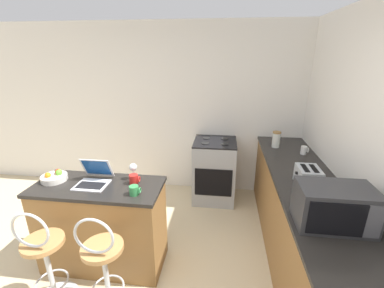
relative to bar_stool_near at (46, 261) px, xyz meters
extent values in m
cube|color=silver|center=(0.72, 2.35, 0.83)|extent=(12.00, 0.06, 2.60)
cube|color=olive|center=(0.26, 0.53, -0.02)|extent=(1.23, 0.52, 0.90)
cube|color=black|center=(0.26, 0.53, 0.45)|extent=(1.26, 0.55, 0.03)
cube|color=olive|center=(2.32, 0.79, -0.02)|extent=(0.64, 3.06, 0.90)
cube|color=black|center=(2.32, 0.79, 0.45)|extent=(0.67, 3.09, 0.03)
cylinder|color=silver|center=(0.00, 0.02, -0.14)|extent=(0.04, 0.04, 0.64)
torus|color=silver|center=(0.00, 0.02, -0.24)|extent=(0.28, 0.28, 0.02)
cylinder|color=#B7844C|center=(0.00, 0.02, 0.18)|extent=(0.34, 0.34, 0.04)
torus|color=silver|center=(0.00, -0.08, 0.37)|extent=(0.32, 0.02, 0.32)
cylinder|color=silver|center=(0.52, 0.02, -0.14)|extent=(0.04, 0.04, 0.64)
torus|color=silver|center=(0.52, 0.02, -0.24)|extent=(0.28, 0.28, 0.02)
cylinder|color=#B7844C|center=(0.52, 0.02, 0.18)|extent=(0.34, 0.34, 0.04)
torus|color=silver|center=(0.52, -0.08, 0.37)|extent=(0.32, 0.02, 0.32)
cube|color=silver|center=(0.21, 0.51, 0.47)|extent=(0.30, 0.25, 0.01)
cube|color=black|center=(0.21, 0.49, 0.48)|extent=(0.26, 0.14, 0.00)
cube|color=silver|center=(0.21, 0.65, 0.59)|extent=(0.30, 0.11, 0.22)
cube|color=#19478C|center=(0.21, 0.65, 0.59)|extent=(0.26, 0.09, 0.18)
cube|color=#2D2D30|center=(2.28, 0.18, 0.62)|extent=(0.53, 0.32, 0.31)
cube|color=black|center=(2.23, 0.01, 0.62)|extent=(0.37, 0.01, 0.25)
cube|color=#4C4C51|center=(2.47, 0.01, 0.62)|extent=(0.11, 0.01, 0.25)
cube|color=#9EA3A8|center=(2.28, 0.77, 0.56)|extent=(0.20, 0.27, 0.18)
cube|color=black|center=(2.24, 0.77, 0.65)|extent=(0.04, 0.19, 0.00)
cube|color=black|center=(2.32, 0.77, 0.65)|extent=(0.04, 0.19, 0.00)
cube|color=black|center=(2.17, 0.77, 0.60)|extent=(0.02, 0.02, 0.02)
cube|color=#9EA3A8|center=(1.34, 2.00, -0.01)|extent=(0.62, 0.60, 0.92)
cube|color=black|center=(1.34, 1.69, -0.05)|extent=(0.52, 0.01, 0.41)
cube|color=black|center=(1.34, 2.00, 0.46)|extent=(0.62, 0.60, 0.02)
cylinder|color=black|center=(1.21, 1.88, 0.47)|extent=(0.11, 0.11, 0.01)
cylinder|color=black|center=(1.48, 1.88, 0.47)|extent=(0.11, 0.11, 0.01)
cylinder|color=black|center=(1.21, 2.12, 0.47)|extent=(0.11, 0.11, 0.01)
cylinder|color=black|center=(1.48, 2.12, 0.47)|extent=(0.11, 0.11, 0.01)
cylinder|color=silver|center=(2.17, 1.86, 0.56)|extent=(0.10, 0.10, 0.20)
cylinder|color=olive|center=(2.17, 1.86, 0.67)|extent=(0.11, 0.11, 0.02)
cylinder|color=white|center=(2.48, 1.63, 0.52)|extent=(0.07, 0.07, 0.10)
torus|color=white|center=(2.52, 1.63, 0.52)|extent=(0.01, 0.07, 0.07)
cylinder|color=silver|center=(0.57, 0.69, 0.47)|extent=(0.06, 0.06, 0.00)
cylinder|color=silver|center=(0.57, 0.69, 0.52)|extent=(0.01, 0.01, 0.09)
sphere|color=silver|center=(0.57, 0.69, 0.60)|extent=(0.08, 0.08, 0.08)
cylinder|color=#338447|center=(0.68, 0.40, 0.51)|extent=(0.09, 0.09, 0.09)
torus|color=#338447|center=(0.74, 0.40, 0.51)|extent=(0.01, 0.06, 0.06)
cylinder|color=red|center=(0.61, 0.60, 0.51)|extent=(0.09, 0.09, 0.09)
torus|color=red|center=(0.66, 0.60, 0.52)|extent=(0.01, 0.06, 0.06)
cylinder|color=silver|center=(-0.21, 0.56, 0.49)|extent=(0.25, 0.25, 0.05)
sphere|color=red|center=(-0.19, 0.61, 0.54)|extent=(0.06, 0.06, 0.06)
sphere|color=orange|center=(-0.25, 0.53, 0.54)|extent=(0.06, 0.06, 0.06)
sphere|color=#66B233|center=(-0.17, 0.60, 0.54)|extent=(0.06, 0.06, 0.06)
camera|label=1|loc=(1.46, -1.55, 1.67)|focal=24.00mm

